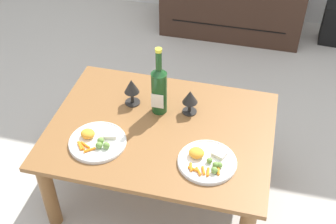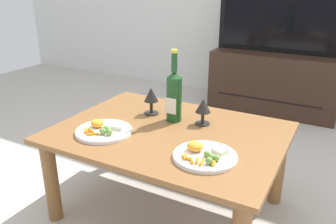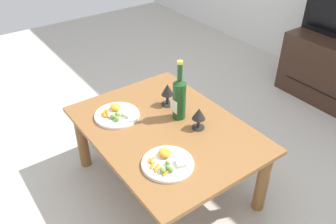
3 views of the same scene
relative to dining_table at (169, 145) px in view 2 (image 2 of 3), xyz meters
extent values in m
plane|color=#B7B2A8|center=(0.00, 0.00, -0.38)|extent=(6.40, 6.40, 0.00)
cube|color=brown|center=(0.00, 0.00, 0.06)|extent=(1.07, 0.80, 0.03)
cylinder|color=brown|center=(-0.47, -0.33, -0.16)|extent=(0.07, 0.07, 0.43)
cylinder|color=brown|center=(-0.47, 0.33, -0.16)|extent=(0.07, 0.07, 0.43)
cylinder|color=brown|center=(0.47, 0.33, -0.16)|extent=(0.07, 0.07, 0.43)
cube|color=#382319|center=(0.13, 1.78, -0.11)|extent=(1.10, 0.47, 0.53)
cube|color=black|center=(0.13, 1.54, -0.22)|extent=(0.88, 0.01, 0.01)
cube|color=black|center=(0.13, 1.78, 0.42)|extent=(1.10, 0.04, 0.54)
cube|color=black|center=(0.13, 1.75, 0.42)|extent=(1.01, 0.01, 0.45)
cylinder|color=#19471E|center=(-0.04, 0.12, 0.19)|extent=(0.08, 0.08, 0.23)
cone|color=#19471E|center=(-0.04, 0.12, 0.32)|extent=(0.08, 0.08, 0.03)
cylinder|color=#19471E|center=(-0.04, 0.12, 0.38)|extent=(0.03, 0.03, 0.10)
cylinder|color=yellow|center=(-0.04, 0.12, 0.43)|extent=(0.03, 0.03, 0.02)
cube|color=silver|center=(-0.04, 0.08, 0.17)|extent=(0.06, 0.00, 0.08)
cylinder|color=black|center=(-0.19, 0.15, 0.08)|extent=(0.08, 0.08, 0.01)
cylinder|color=black|center=(-0.19, 0.15, 0.12)|extent=(0.02, 0.02, 0.07)
cone|color=black|center=(-0.19, 0.15, 0.19)|extent=(0.08, 0.08, 0.07)
cylinder|color=black|center=(0.11, 0.15, 0.08)|extent=(0.07, 0.07, 0.01)
cylinder|color=black|center=(0.11, 0.15, 0.11)|extent=(0.02, 0.02, 0.06)
cone|color=black|center=(0.11, 0.15, 0.17)|extent=(0.08, 0.08, 0.07)
cylinder|color=white|center=(-0.26, -0.17, 0.08)|extent=(0.27, 0.27, 0.01)
torus|color=white|center=(-0.26, -0.17, 0.09)|extent=(0.27, 0.27, 0.01)
ellipsoid|color=orange|center=(-0.31, -0.15, 0.11)|extent=(0.07, 0.06, 0.04)
cube|color=beige|center=(-0.21, -0.12, 0.10)|extent=(0.07, 0.06, 0.02)
cylinder|color=orange|center=(-0.30, -0.21, 0.09)|extent=(0.05, 0.03, 0.01)
cylinder|color=orange|center=(-0.32, -0.22, 0.09)|extent=(0.05, 0.05, 0.01)
cylinder|color=orange|center=(-0.32, -0.22, 0.09)|extent=(0.04, 0.05, 0.01)
cylinder|color=orange|center=(-0.27, -0.24, 0.09)|extent=(0.05, 0.04, 0.01)
sphere|color=olive|center=(-0.20, -0.20, 0.10)|extent=(0.03, 0.03, 0.03)
sphere|color=olive|center=(-0.23, -0.21, 0.10)|extent=(0.03, 0.03, 0.03)
sphere|color=olive|center=(-0.24, -0.18, 0.10)|extent=(0.03, 0.03, 0.03)
cylinder|color=white|center=(0.26, -0.17, 0.08)|extent=(0.26, 0.26, 0.01)
torus|color=white|center=(0.26, -0.17, 0.09)|extent=(0.26, 0.26, 0.01)
ellipsoid|color=orange|center=(0.20, -0.15, 0.11)|extent=(0.07, 0.06, 0.04)
cube|color=beige|center=(0.30, -0.13, 0.10)|extent=(0.07, 0.07, 0.02)
cylinder|color=orange|center=(0.20, -0.23, 0.09)|extent=(0.02, 0.05, 0.01)
cylinder|color=orange|center=(0.20, -0.24, 0.09)|extent=(0.05, 0.02, 0.01)
cylinder|color=orange|center=(0.23, -0.24, 0.09)|extent=(0.03, 0.04, 0.01)
cylinder|color=orange|center=(0.25, -0.23, 0.09)|extent=(0.03, 0.05, 0.01)
cylinder|color=orange|center=(0.27, -0.24, 0.09)|extent=(0.02, 0.05, 0.01)
cylinder|color=orange|center=(0.31, -0.22, 0.09)|extent=(0.02, 0.05, 0.01)
sphere|color=olive|center=(0.30, -0.20, 0.10)|extent=(0.03, 0.03, 0.03)
sphere|color=olive|center=(0.30, -0.23, 0.10)|extent=(0.03, 0.03, 0.03)
sphere|color=olive|center=(0.32, -0.19, 0.10)|extent=(0.03, 0.03, 0.03)
sphere|color=olive|center=(0.27, -0.18, 0.10)|extent=(0.03, 0.03, 0.03)
camera|label=1|loc=(0.41, -1.49, 1.53)|focal=47.13mm
camera|label=2|loc=(0.71, -1.32, 0.75)|focal=36.61mm
camera|label=3|loc=(1.30, -0.92, 1.28)|focal=37.41mm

